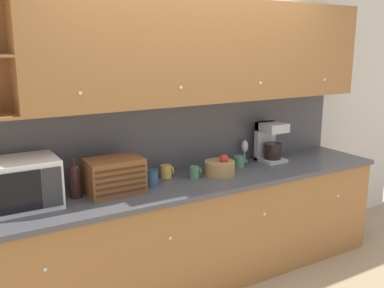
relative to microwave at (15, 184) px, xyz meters
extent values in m
plane|color=tan|center=(1.37, 0.25, -1.07)|extent=(24.00, 24.00, 0.00)
cube|color=silver|center=(1.37, 0.28, 0.23)|extent=(5.88, 0.06, 2.60)
cube|color=#A36B38|center=(1.37, -0.07, -0.64)|extent=(3.48, 0.65, 0.86)
cube|color=#4C4C51|center=(1.37, -0.09, -0.19)|extent=(3.50, 0.68, 0.04)
sphere|color=white|center=(0.07, -0.40, -0.45)|extent=(0.03, 0.03, 0.03)
sphere|color=white|center=(0.94, -0.40, -0.45)|extent=(0.03, 0.03, 0.03)
sphere|color=white|center=(1.81, -0.40, -0.45)|extent=(0.03, 0.03, 0.03)
sphere|color=white|center=(2.68, -0.40, -0.45)|extent=(0.03, 0.03, 0.03)
cube|color=#4C4C51|center=(1.37, 0.24, 0.14)|extent=(3.48, 0.01, 0.61)
cube|color=#A36B38|center=(1.58, 0.08, 0.85)|extent=(3.06, 0.35, 0.82)
sphere|color=white|center=(0.44, -0.10, 0.59)|extent=(0.03, 0.03, 0.03)
sphere|color=white|center=(1.20, -0.10, 0.59)|extent=(0.03, 0.03, 0.03)
sphere|color=white|center=(1.97, -0.10, 0.59)|extent=(0.03, 0.03, 0.03)
sphere|color=white|center=(2.73, -0.10, 0.59)|extent=(0.03, 0.03, 0.03)
cube|color=silver|center=(0.00, 0.00, 0.00)|extent=(0.55, 0.38, 0.33)
cube|color=black|center=(-0.06, -0.19, 0.00)|extent=(0.39, 0.01, 0.26)
cube|color=#2D2D33|center=(0.20, -0.19, 0.00)|extent=(0.12, 0.01, 0.26)
cylinder|color=black|center=(0.40, 0.00, -0.06)|extent=(0.09, 0.09, 0.20)
sphere|color=black|center=(0.40, 0.00, 0.04)|extent=(0.09, 0.09, 0.09)
cylinder|color=black|center=(0.40, 0.00, 0.10)|extent=(0.03, 0.03, 0.07)
cube|color=brown|center=(0.67, -0.05, -0.03)|extent=(0.41, 0.27, 0.26)
cube|color=#432713|center=(0.67, -0.19, -0.12)|extent=(0.37, 0.01, 0.02)
cube|color=#432713|center=(0.67, -0.19, -0.08)|extent=(0.37, 0.01, 0.02)
cube|color=#432713|center=(0.67, -0.19, -0.03)|extent=(0.37, 0.01, 0.02)
cube|color=#432713|center=(0.67, -0.19, 0.01)|extent=(0.37, 0.01, 0.02)
cube|color=#432713|center=(0.67, -0.19, 0.05)|extent=(0.37, 0.01, 0.02)
cylinder|color=#33567A|center=(0.98, -0.04, -0.10)|extent=(0.10, 0.10, 0.12)
cylinder|color=navy|center=(0.98, -0.04, -0.04)|extent=(0.11, 0.11, 0.01)
cylinder|color=gold|center=(1.17, 0.09, -0.11)|extent=(0.09, 0.09, 0.11)
torus|color=gold|center=(1.22, 0.09, -0.11)|extent=(0.01, 0.07, 0.07)
cylinder|color=#4C845B|center=(1.36, -0.04, -0.12)|extent=(0.08, 0.08, 0.10)
torus|color=#4C845B|center=(1.40, -0.04, -0.11)|extent=(0.01, 0.07, 0.07)
cylinder|color=#A87F4C|center=(1.59, -0.07, -0.11)|extent=(0.26, 0.26, 0.12)
sphere|color=red|center=(1.62, -0.09, -0.03)|extent=(0.08, 0.08, 0.08)
cylinder|color=#4C845B|center=(1.88, 0.04, -0.12)|extent=(0.10, 0.10, 0.10)
torus|color=#4C845B|center=(1.93, 0.04, -0.11)|extent=(0.01, 0.07, 0.07)
cylinder|color=silver|center=(2.03, 0.17, -0.16)|extent=(0.06, 0.06, 0.01)
cylinder|color=silver|center=(2.03, 0.17, -0.12)|extent=(0.01, 0.01, 0.08)
ellipsoid|color=silver|center=(2.03, 0.17, -0.02)|extent=(0.06, 0.06, 0.12)
cube|color=#B7B7BC|center=(2.25, 0.05, -0.15)|extent=(0.22, 0.24, 0.03)
cylinder|color=black|center=(2.25, 0.03, -0.06)|extent=(0.16, 0.16, 0.15)
cube|color=#B7B7BC|center=(2.25, 0.14, 0.02)|extent=(0.22, 0.05, 0.37)
cube|color=#B7B7BC|center=(2.25, 0.05, 0.16)|extent=(0.22, 0.24, 0.08)
camera|label=1|loc=(-0.37, -2.92, 0.89)|focal=40.00mm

